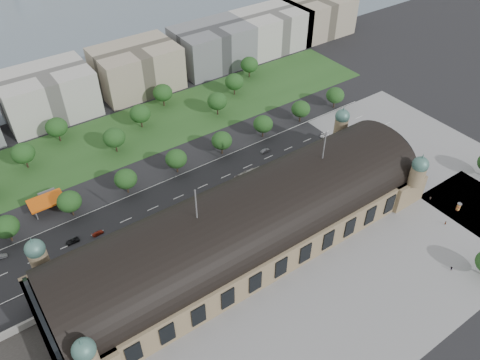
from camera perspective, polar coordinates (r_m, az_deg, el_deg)
ground at (r=178.46m, az=0.79°, el=-7.82°), size 900.00×900.00×0.00m
station at (r=170.97m, az=0.82°, el=-5.52°), size 150.00×48.40×44.30m
plaza_south at (r=163.78m, az=13.16°, el=-15.51°), size 190.00×48.00×0.12m
plaza_east at (r=238.81m, az=21.32°, el=3.34°), size 56.00×100.00×0.12m
road_slab at (r=195.41m, az=-10.57°, el=-3.42°), size 260.00×26.00×0.10m
grass_belt at (r=237.74m, az=-15.50°, el=4.63°), size 300.00×45.00×0.10m
petrol_station at (r=207.84m, az=-22.42°, el=-2.10°), size 14.00×13.00×5.05m
lake at (r=421.98m, az=-24.96°, el=18.35°), size 700.00×320.00×0.08m
office_3 at (r=262.27m, az=-22.42°, el=9.63°), size 45.00×32.00×24.00m
office_4 at (r=274.51m, az=-12.47°, el=13.14°), size 45.00×32.00×24.00m
office_5 at (r=294.84m, az=-3.40°, el=15.94°), size 45.00×32.00×24.00m
office_6 at (r=318.78m, az=3.77°, el=17.84°), size 45.00×32.00×24.00m
office_7 at (r=343.63m, az=9.34°, el=19.11°), size 45.00×32.00×24.00m
tree_row_2 at (r=194.82m, az=-26.62°, el=-5.12°), size 9.60×9.60×11.52m
tree_row_3 at (r=196.14m, az=-20.09°, el=-2.48°), size 9.60×9.60×11.52m
tree_row_4 at (r=200.34m, az=-13.77°, el=0.12°), size 9.60×9.60×11.52m
tree_row_5 at (r=207.26m, az=-7.79°, el=2.58°), size 9.60×9.60×11.52m
tree_row_6 at (r=216.63m, az=-2.24°, el=4.83°), size 9.60×9.60×11.52m
tree_row_7 at (r=228.15m, az=2.83°, el=6.83°), size 9.60×9.60×11.52m
tree_row_8 at (r=241.51m, az=7.42°, el=8.58°), size 9.60×9.60×11.52m
tree_row_9 at (r=256.43m, az=11.53°, el=10.09°), size 9.60×9.60×11.52m
tree_belt_4 at (r=228.88m, az=-24.94°, el=2.99°), size 10.40×10.40×12.48m
tree_belt_5 at (r=241.08m, az=-21.47°, el=6.02°), size 10.40×10.40×12.48m
tree_belt_6 at (r=225.07m, az=-15.10°, el=5.02°), size 10.40×10.40×12.48m
tree_belt_7 at (r=239.88m, az=-12.09°, el=7.92°), size 10.40×10.40×12.48m
tree_belt_8 at (r=255.82m, az=-9.41°, el=10.46°), size 10.40×10.40×12.48m
tree_belt_9 at (r=245.24m, az=-2.79°, el=9.58°), size 10.40×10.40×12.48m
tree_belt_10 at (r=263.06m, az=-0.70°, el=11.89°), size 10.40×10.40×12.48m
tree_belt_11 at (r=281.54m, az=1.15°, el=13.89°), size 10.40×10.40×12.48m
traffic_car_1 at (r=194.34m, az=-27.16°, el=-8.32°), size 4.70×2.16×1.49m
traffic_car_2 at (r=189.53m, az=-19.75°, el=-7.02°), size 5.09×2.38×1.41m
traffic_car_3 at (r=189.54m, az=-16.94°, el=-6.22°), size 4.64×2.20×1.31m
traffic_car_4 at (r=204.05m, az=0.89°, el=-0.12°), size 4.03×1.72×1.36m
traffic_car_5 at (r=221.65m, az=3.10°, el=3.60°), size 4.68×1.64×1.54m
traffic_car_6 at (r=235.51m, az=10.25°, el=5.38°), size 4.89×2.32×1.35m
parked_car_0 at (r=178.12m, az=-23.08°, el=-12.07°), size 4.75×3.83×1.52m
parked_car_1 at (r=178.32m, az=-15.34°, el=-9.48°), size 5.82×4.36×1.47m
parked_car_2 at (r=177.44m, az=-18.29°, el=-10.64°), size 5.45×4.37×1.48m
parked_car_3 at (r=179.56m, az=-19.60°, el=-10.26°), size 4.93×3.34×1.56m
parked_car_4 at (r=179.81m, az=-18.76°, el=-9.91°), size 4.65×4.11×1.53m
parked_car_5 at (r=178.76m, az=-14.37°, el=-9.04°), size 6.40×5.63×1.64m
parked_car_6 at (r=178.49m, az=-15.09°, el=-9.39°), size 4.93×3.41×1.33m
bus_west at (r=195.71m, az=-2.70°, el=-1.92°), size 11.39×2.84×3.16m
bus_mid at (r=205.71m, az=0.65°, el=0.56°), size 10.63×2.66×2.95m
bus_east at (r=206.31m, az=1.78°, el=0.82°), size 13.77×4.43×3.77m
advertising_column at (r=210.08m, az=25.11°, el=-2.95°), size 1.82×1.82×3.44m
pedestrian_1 at (r=201.80m, az=23.76°, el=-4.82°), size 0.58×0.76×1.88m
pedestrian_2 at (r=210.94m, az=22.17°, el=-2.05°), size 1.00×1.01×1.86m
pedestrian_4 at (r=185.61m, az=24.34°, el=-9.82°), size 1.00×1.28×1.82m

